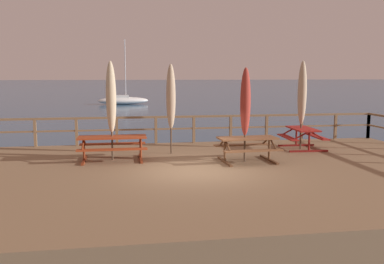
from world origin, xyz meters
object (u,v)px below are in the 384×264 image
patio_umbrella_short_back (302,93)px  patio_umbrella_tall_front (245,102)px  picnic_table_back_left (112,143)px  sailboat_distant (123,100)px  picnic_table_front_left (303,134)px  patio_umbrella_short_front (111,98)px  picnic_table_mid_right (247,144)px  patio_umbrella_tall_mid_left (171,97)px

patio_umbrella_short_back → patio_umbrella_tall_front: bearing=-144.4°
picnic_table_back_left → sailboat_distant: bearing=89.3°
picnic_table_back_left → sailboat_distant: 38.47m
patio_umbrella_short_back → sailboat_distant: 38.01m
patio_umbrella_short_back → picnic_table_back_left: bearing=-171.1°
picnic_table_front_left → patio_umbrella_short_front: bearing=-172.1°
picnic_table_back_left → sailboat_distant: (0.45, 38.46, -0.89)m
patio_umbrella_tall_front → sailboat_distant: sailboat_distant is taller
picnic_table_mid_right → sailboat_distant: sailboat_distant is taller
picnic_table_front_left → patio_umbrella_tall_mid_left: 5.03m
patio_umbrella_short_back → picnic_table_mid_right: bearing=-143.3°
patio_umbrella_tall_mid_left → picnic_table_mid_right: bearing=-38.6°
patio_umbrella_tall_front → patio_umbrella_short_back: 3.30m
picnic_table_front_left → patio_umbrella_tall_mid_left: size_ratio=0.55×
sailboat_distant → picnic_table_back_left: bearing=-90.7°
picnic_table_front_left → patio_umbrella_short_back: bearing=136.6°
patio_umbrella_tall_front → patio_umbrella_short_back: patio_umbrella_short_back is taller
picnic_table_mid_right → sailboat_distant: size_ratio=0.24×
picnic_table_front_left → patio_umbrella_tall_front: size_ratio=0.58×
picnic_table_mid_right → patio_umbrella_short_front: (-4.16, 0.94, 1.43)m
picnic_table_front_left → patio_umbrella_tall_front: (-2.73, -1.87, 1.30)m
picnic_table_mid_right → picnic_table_front_left: (2.65, 1.89, -0.01)m
picnic_table_mid_right → patio_umbrella_tall_mid_left: (-2.18, 1.75, 1.39)m
picnic_table_mid_right → picnic_table_back_left: same height
picnic_table_front_left → patio_umbrella_tall_mid_left: patio_umbrella_tall_mid_left is taller
picnic_table_mid_right → picnic_table_front_left: bearing=35.4°
picnic_table_mid_right → patio_umbrella_short_back: 3.56m
picnic_table_mid_right → picnic_table_back_left: size_ratio=0.88×
patio_umbrella_short_back → sailboat_distant: (-6.30, 37.41, -2.36)m
patio_umbrella_tall_mid_left → patio_umbrella_short_front: bearing=-157.7°
patio_umbrella_short_front → patio_umbrella_short_back: (6.76, 1.00, 0.05)m
picnic_table_front_left → patio_umbrella_short_back: size_ratio=0.53×
patio_umbrella_short_front → sailboat_distant: 38.48m
patio_umbrella_short_front → sailboat_distant: sailboat_distant is taller
sailboat_distant → patio_umbrella_tall_front: bearing=-84.7°
patio_umbrella_short_front → picnic_table_front_left: bearing=7.9°
picnic_table_back_left → picnic_table_mid_right: bearing=-12.0°
picnic_table_front_left → sailboat_distant: 38.00m
patio_umbrella_tall_mid_left → picnic_table_back_left: bearing=-156.3°
picnic_table_mid_right → patio_umbrella_tall_mid_left: bearing=141.4°
patio_umbrella_tall_mid_left → sailboat_distant: bearing=92.3°
patio_umbrella_tall_mid_left → picnic_table_front_left: bearing=1.7°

